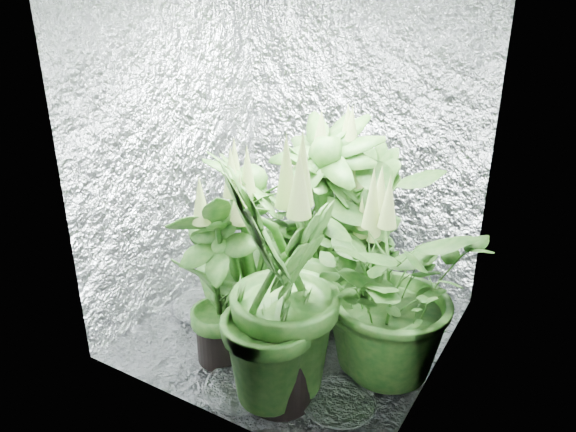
{
  "coord_description": "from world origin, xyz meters",
  "views": [
    {
      "loc": [
        1.36,
        -2.36,
        1.88
      ],
      "look_at": [
        -0.05,
        0.0,
        0.69
      ],
      "focal_mm": 35.0,
      "sensor_mm": 36.0,
      "label": 1
    }
  ],
  "objects_px": {
    "plant_a": "(308,227)",
    "plant_e": "(383,286)",
    "plant_b": "(364,269)",
    "plant_g": "(280,292)",
    "circulation_fan": "(412,321)",
    "plant_h": "(322,224)",
    "plant_d": "(249,251)",
    "plant_f": "(220,278)",
    "plant_c": "(359,231)"
  },
  "relations": [
    {
      "from": "circulation_fan",
      "to": "plant_e",
      "type": "bearing_deg",
      "value": -104.92
    },
    {
      "from": "plant_c",
      "to": "plant_h",
      "type": "height_order",
      "value": "plant_h"
    },
    {
      "from": "plant_h",
      "to": "plant_g",
      "type": "bearing_deg",
      "value": -76.36
    },
    {
      "from": "plant_a",
      "to": "plant_b",
      "type": "bearing_deg",
      "value": -22.38
    },
    {
      "from": "plant_b",
      "to": "plant_c",
      "type": "relative_size",
      "value": 0.8
    },
    {
      "from": "plant_a",
      "to": "plant_c",
      "type": "distance_m",
      "value": 0.33
    },
    {
      "from": "plant_g",
      "to": "plant_b",
      "type": "bearing_deg",
      "value": 83.32
    },
    {
      "from": "plant_b",
      "to": "plant_h",
      "type": "relative_size",
      "value": 0.67
    },
    {
      "from": "plant_c",
      "to": "plant_e",
      "type": "xyz_separation_m",
      "value": [
        0.37,
        -0.55,
        0.02
      ]
    },
    {
      "from": "plant_b",
      "to": "plant_g",
      "type": "relative_size",
      "value": 0.66
    },
    {
      "from": "plant_e",
      "to": "circulation_fan",
      "type": "xyz_separation_m",
      "value": [
        0.06,
        0.33,
        -0.38
      ]
    },
    {
      "from": "plant_e",
      "to": "circulation_fan",
      "type": "distance_m",
      "value": 0.51
    },
    {
      "from": "plant_f",
      "to": "circulation_fan",
      "type": "xyz_separation_m",
      "value": [
        0.81,
        0.63,
        -0.34
      ]
    },
    {
      "from": "plant_b",
      "to": "plant_f",
      "type": "height_order",
      "value": "plant_f"
    },
    {
      "from": "plant_g",
      "to": "circulation_fan",
      "type": "bearing_deg",
      "value": 63.12
    },
    {
      "from": "plant_h",
      "to": "plant_f",
      "type": "bearing_deg",
      "value": -111.62
    },
    {
      "from": "plant_e",
      "to": "plant_g",
      "type": "distance_m",
      "value": 0.54
    },
    {
      "from": "plant_a",
      "to": "plant_h",
      "type": "distance_m",
      "value": 0.31
    },
    {
      "from": "plant_c",
      "to": "circulation_fan",
      "type": "bearing_deg",
      "value": -26.78
    },
    {
      "from": "plant_e",
      "to": "plant_h",
      "type": "xyz_separation_m",
      "value": [
        -0.5,
        0.32,
        0.08
      ]
    },
    {
      "from": "plant_a",
      "to": "plant_g",
      "type": "relative_size",
      "value": 0.76
    },
    {
      "from": "plant_e",
      "to": "plant_h",
      "type": "distance_m",
      "value": 0.6
    },
    {
      "from": "plant_h",
      "to": "plant_e",
      "type": "bearing_deg",
      "value": -32.63
    },
    {
      "from": "plant_g",
      "to": "circulation_fan",
      "type": "xyz_separation_m",
      "value": [
        0.38,
        0.75,
        -0.46
      ]
    },
    {
      "from": "plant_b",
      "to": "plant_c",
      "type": "distance_m",
      "value": 0.28
    },
    {
      "from": "plant_a",
      "to": "circulation_fan",
      "type": "bearing_deg",
      "value": -13.9
    },
    {
      "from": "plant_f",
      "to": "plant_b",
      "type": "bearing_deg",
      "value": 50.79
    },
    {
      "from": "plant_b",
      "to": "plant_c",
      "type": "bearing_deg",
      "value": 121.7
    },
    {
      "from": "plant_a",
      "to": "plant_h",
      "type": "xyz_separation_m",
      "value": [
        0.19,
        -0.2,
        0.14
      ]
    },
    {
      "from": "plant_f",
      "to": "plant_a",
      "type": "bearing_deg",
      "value": 86.27
    },
    {
      "from": "plant_b",
      "to": "plant_c",
      "type": "xyz_separation_m",
      "value": [
        -0.14,
        0.22,
        0.11
      ]
    },
    {
      "from": "plant_b",
      "to": "plant_e",
      "type": "height_order",
      "value": "plant_e"
    },
    {
      "from": "circulation_fan",
      "to": "plant_g",
      "type": "bearing_deg",
      "value": -121.89
    },
    {
      "from": "plant_g",
      "to": "plant_h",
      "type": "xyz_separation_m",
      "value": [
        -0.18,
        0.74,
        -0.0
      ]
    },
    {
      "from": "plant_b",
      "to": "plant_h",
      "type": "xyz_separation_m",
      "value": [
        -0.27,
        -0.01,
        0.21
      ]
    },
    {
      "from": "plant_d",
      "to": "circulation_fan",
      "type": "bearing_deg",
      "value": 25.04
    },
    {
      "from": "plant_d",
      "to": "plant_h",
      "type": "height_order",
      "value": "plant_h"
    },
    {
      "from": "plant_c",
      "to": "plant_f",
      "type": "bearing_deg",
      "value": -113.98
    },
    {
      "from": "plant_c",
      "to": "circulation_fan",
      "type": "height_order",
      "value": "plant_c"
    },
    {
      "from": "plant_d",
      "to": "plant_h",
      "type": "distance_m",
      "value": 0.44
    },
    {
      "from": "plant_h",
      "to": "plant_b",
      "type": "bearing_deg",
      "value": 2.11
    },
    {
      "from": "plant_a",
      "to": "plant_d",
      "type": "relative_size",
      "value": 0.86
    },
    {
      "from": "plant_c",
      "to": "plant_g",
      "type": "xyz_separation_m",
      "value": [
        0.05,
        -0.97,
        0.11
      ]
    },
    {
      "from": "plant_a",
      "to": "circulation_fan",
      "type": "relative_size",
      "value": 3.04
    },
    {
      "from": "plant_f",
      "to": "plant_h",
      "type": "bearing_deg",
      "value": 68.38
    },
    {
      "from": "plant_e",
      "to": "plant_g",
      "type": "relative_size",
      "value": 0.84
    },
    {
      "from": "plant_a",
      "to": "plant_e",
      "type": "relative_size",
      "value": 0.9
    },
    {
      "from": "plant_e",
      "to": "circulation_fan",
      "type": "relative_size",
      "value": 3.37
    },
    {
      "from": "plant_g",
      "to": "circulation_fan",
      "type": "height_order",
      "value": "plant_g"
    },
    {
      "from": "plant_a",
      "to": "plant_e",
      "type": "height_order",
      "value": "plant_e"
    }
  ]
}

